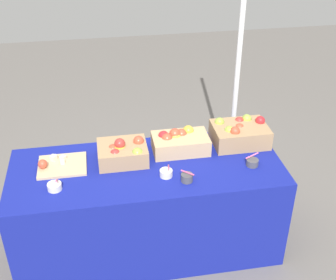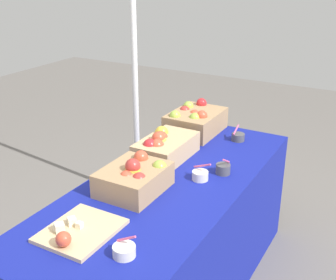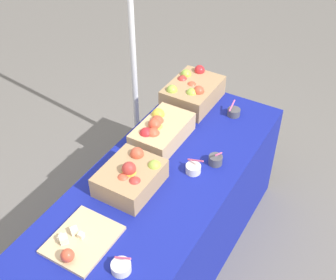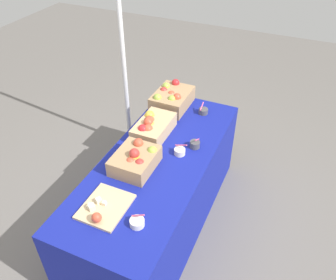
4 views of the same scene
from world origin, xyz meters
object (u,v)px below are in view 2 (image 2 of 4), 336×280
Objects in this scene: apple_crate_left at (195,121)px; sample_bowl_near at (238,137)px; apple_crate_right at (135,178)px; cutting_board_front at (78,231)px; sample_bowl_extra at (200,175)px; sample_bowl_far at (223,169)px; sample_bowl_mid at (124,251)px; apple_crate_middle at (165,146)px; tent_pole at (135,70)px.

sample_bowl_near is (-0.00, -0.31, -0.06)m from apple_crate_left.
apple_crate_left is 0.89m from apple_crate_right.
cutting_board_front is at bearing -175.82° from apple_crate_left.
sample_bowl_far is at bearing -31.76° from sample_bowl_extra.
apple_crate_right is at bearing 166.42° from sample_bowl_near.
sample_bowl_near is at bearing 2.18° from sample_bowl_extra.
apple_crate_right reaches higher than sample_bowl_mid.
apple_crate_left is 1.18× the size of apple_crate_right.
apple_crate_middle is at bearing 9.02° from apple_crate_right.
sample_bowl_far is 1.20m from tent_pole.
tent_pole is (0.14, 0.88, 0.30)m from sample_bowl_near.
apple_crate_right is 3.69× the size of sample_bowl_near.
sample_bowl_far is at bearing -122.70° from tent_pole.
sample_bowl_extra is at bearing 148.24° from sample_bowl_far.
sample_bowl_far is at bearing -20.50° from cutting_board_front.
apple_crate_left reaches higher than apple_crate_middle.
sample_bowl_near is at bearing 1.83° from sample_bowl_mid.
sample_bowl_near is (1.32, -0.21, 0.01)m from cutting_board_front.
cutting_board_front is 0.75m from sample_bowl_extra.
apple_crate_right is at bearing -173.80° from apple_crate_left.
sample_bowl_extra is (0.73, 0.02, 0.00)m from sample_bowl_mid.
apple_crate_right is at bearing 28.88° from sample_bowl_mid.
sample_bowl_far is 1.03× the size of sample_bowl_extra.
sample_bowl_near is at bearing -9.09° from cutting_board_front.
sample_bowl_far is at bearing -139.96° from apple_crate_left.
sample_bowl_near is 0.94m from tent_pole.
apple_crate_middle reaches higher than sample_bowl_extra.
apple_crate_right is 3.57× the size of sample_bowl_mid.
sample_bowl_extra is at bearing -177.82° from sample_bowl_near.
apple_crate_left is 1.33m from cutting_board_front.
apple_crate_left is 0.64m from sample_bowl_far.
apple_crate_left is 1.39m from sample_bowl_mid.
apple_crate_left is 0.19× the size of tent_pole.
sample_bowl_near is (0.46, -0.28, -0.05)m from apple_crate_middle.
sample_bowl_extra is (-0.13, 0.08, -0.00)m from sample_bowl_far.
sample_bowl_near is 0.61m from sample_bowl_extra.
cutting_board_front is 1.64m from tent_pole.
apple_crate_right is 0.16× the size of tent_pole.
cutting_board_front is 0.89m from sample_bowl_far.
cutting_board_front is (-0.44, -0.00, -0.06)m from apple_crate_right.
apple_crate_right reaches higher than sample_bowl_near.
sample_bowl_extra is at bearing 1.54° from sample_bowl_mid.
tent_pole is (1.49, 0.92, 0.31)m from sample_bowl_mid.
sample_bowl_far is at bearing -38.50° from apple_crate_right.
apple_crate_left is at bearing 28.44° from sample_bowl_extra.
sample_bowl_far is at bearing -168.29° from sample_bowl_near.
sample_bowl_mid is 0.05× the size of tent_pole.
sample_bowl_mid is at bearing -165.36° from apple_crate_left.
sample_bowl_mid is (-1.35, -0.35, -0.06)m from apple_crate_left.
cutting_board_front is 3.06× the size of sample_bowl_far.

